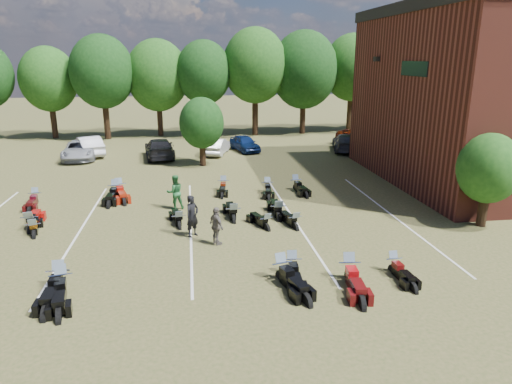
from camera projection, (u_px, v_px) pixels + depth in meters
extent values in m
plane|color=brown|center=(264.00, 247.00, 19.03)|extent=(160.00, 160.00, 0.00)
imported|color=silver|center=(89.00, 146.00, 36.67)|extent=(3.31, 5.04, 1.57)
imported|color=#9A9CA2|center=(80.00, 150.00, 35.35)|extent=(2.83, 5.32, 1.42)
imported|color=black|center=(159.00, 148.00, 35.72)|extent=(2.73, 5.45, 1.52)
imported|color=#0B1D4E|center=(245.00, 143.00, 38.36)|extent=(2.60, 4.16, 1.32)
imported|color=#B9BAB5|center=(217.00, 146.00, 37.13)|extent=(2.43, 4.16, 1.30)
imported|color=#611705|center=(356.00, 139.00, 39.46)|extent=(3.26, 6.02, 1.60)
imported|color=#333338|center=(346.00, 142.00, 38.43)|extent=(3.18, 5.29, 1.44)
imported|color=black|center=(192.00, 216.00, 19.90)|extent=(0.80, 0.79, 1.87)
imported|color=#266734|center=(175.00, 192.00, 23.55)|extent=(1.03, 0.90, 1.81)
imported|color=#5D544F|center=(216.00, 226.00, 19.03)|extent=(0.80, 1.04, 1.65)
cube|color=black|center=(377.00, 59.00, 29.60)|extent=(0.30, 0.40, 0.30)
cube|color=black|center=(414.00, 69.00, 25.01)|extent=(0.06, 3.00, 0.80)
cylinder|color=black|center=(51.00, 118.00, 43.77)|extent=(0.58, 0.58, 4.08)
ellipsoid|color=#1E4C19|center=(45.00, 72.00, 42.56)|extent=(6.00, 6.00, 6.90)
cylinder|color=black|center=(105.00, 117.00, 44.46)|extent=(0.57, 0.58, 4.08)
ellipsoid|color=#1E4C19|center=(101.00, 71.00, 43.25)|extent=(6.00, 6.00, 6.90)
cylinder|color=black|center=(157.00, 116.00, 45.15)|extent=(0.57, 0.58, 4.08)
ellipsoid|color=#1E4C19|center=(155.00, 71.00, 43.94)|extent=(6.00, 6.00, 6.90)
cylinder|color=black|center=(208.00, 115.00, 45.84)|extent=(0.58, 0.58, 4.08)
ellipsoid|color=#1E4C19|center=(207.00, 71.00, 44.63)|extent=(6.00, 6.00, 6.90)
cylinder|color=black|center=(257.00, 114.00, 46.54)|extent=(0.57, 0.58, 4.08)
ellipsoid|color=#1E4C19|center=(257.00, 71.00, 45.32)|extent=(6.00, 6.00, 6.90)
cylinder|color=black|center=(305.00, 113.00, 47.23)|extent=(0.57, 0.58, 4.08)
ellipsoid|color=#1E4C19|center=(306.00, 71.00, 46.01)|extent=(6.00, 6.00, 6.90)
cylinder|color=black|center=(351.00, 113.00, 47.92)|extent=(0.57, 0.58, 4.08)
ellipsoid|color=#1E4C19|center=(353.00, 70.00, 46.71)|extent=(6.00, 6.00, 6.90)
cylinder|color=black|center=(396.00, 112.00, 48.61)|extent=(0.58, 0.58, 4.08)
ellipsoid|color=#1E4C19|center=(399.00, 70.00, 47.40)|extent=(6.00, 6.00, 6.90)
cylinder|color=black|center=(440.00, 111.00, 49.30)|extent=(0.58, 0.58, 4.08)
ellipsoid|color=#1E4C19|center=(444.00, 70.00, 48.09)|extent=(6.00, 6.00, 6.90)
cylinder|color=black|center=(483.00, 208.00, 21.19)|extent=(0.24, 0.24, 1.71)
sphere|color=#1E4C19|center=(489.00, 168.00, 20.65)|extent=(2.80, 2.80, 2.80)
cylinder|color=black|center=(203.00, 152.00, 33.20)|extent=(0.24, 0.24, 1.90)
sphere|color=#1E4C19|center=(202.00, 123.00, 32.59)|extent=(3.20, 3.20, 3.20)
cube|color=silver|center=(80.00, 231.00, 20.77)|extent=(0.10, 14.00, 0.01)
cube|color=silver|center=(191.00, 225.00, 21.46)|extent=(0.10, 14.00, 0.01)
cube|color=silver|center=(294.00, 220.00, 22.15)|extent=(0.10, 14.00, 0.01)
cube|color=silver|center=(392.00, 215.00, 22.85)|extent=(0.10, 14.00, 0.01)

